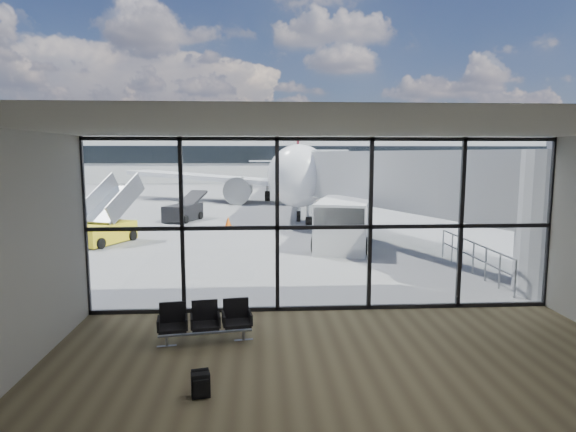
{
  "coord_description": "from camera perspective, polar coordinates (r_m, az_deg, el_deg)",
  "views": [
    {
      "loc": [
        -1.65,
        -12.12,
        4.06
      ],
      "look_at": [
        -0.74,
        3.0,
        2.11
      ],
      "focal_mm": 30.0,
      "sensor_mm": 36.0,
      "label": 1
    }
  ],
  "objects": [
    {
      "name": "glass_curtain_wall",
      "position": [
        12.36,
        4.28,
        -1.11
      ],
      "size": [
        12.1,
        0.12,
        4.5
      ],
      "color": "white",
      "rests_on": "ground"
    },
    {
      "name": "jet_bridge",
      "position": [
        20.32,
        15.41,
        3.41
      ],
      "size": [
        8.0,
        16.5,
        4.33
      ],
      "color": "#A4A6A9",
      "rests_on": "ground"
    },
    {
      "name": "airliner",
      "position": [
        42.49,
        1.21,
        5.63
      ],
      "size": [
        30.63,
        35.54,
        9.15
      ],
      "rotation": [
        0.0,
        0.0,
        -0.08
      ],
      "color": "white",
      "rests_on": "ground"
    },
    {
      "name": "apron_railing",
      "position": [
        17.54,
        21.12,
        -4.14
      ],
      "size": [
        0.06,
        5.46,
        1.11
      ],
      "color": "gray",
      "rests_on": "ground"
    },
    {
      "name": "traffic_cone_c",
      "position": [
        29.78,
        6.51,
        -0.05
      ],
      "size": [
        0.37,
        0.37,
        0.53
      ],
      "color": "red",
      "rests_on": "ground"
    },
    {
      "name": "ground",
      "position": [
        52.3,
        -1.62,
        2.89
      ],
      "size": [
        220.0,
        220.0,
        0.0
      ],
      "primitive_type": "plane",
      "color": "slate",
      "rests_on": "ground"
    },
    {
      "name": "lounge_shell",
      "position": [
        7.63,
        9.14,
        -3.4
      ],
      "size": [
        12.02,
        8.01,
        4.51
      ],
      "color": "brown",
      "rests_on": "ground"
    },
    {
      "name": "tree_4",
      "position": [
        86.32,
        -16.54,
        7.84
      ],
      "size": [
        5.61,
        5.61,
        8.07
      ],
      "color": "#382619",
      "rests_on": "ground"
    },
    {
      "name": "service_van",
      "position": [
        21.12,
        6.65,
        -0.84
      ],
      "size": [
        3.29,
        5.19,
        2.09
      ],
      "rotation": [
        0.0,
        0.0,
        -0.27
      ],
      "color": "silver",
      "rests_on": "ground"
    },
    {
      "name": "tree_2",
      "position": [
        89.79,
        -24.11,
        7.87
      ],
      "size": [
        6.27,
        6.27,
        9.03
      ],
      "color": "#382619",
      "rests_on": "ground"
    },
    {
      "name": "belt_loader",
      "position": [
        30.15,
        -12.24,
        0.55
      ],
      "size": [
        2.43,
        3.96,
        1.73
      ],
      "rotation": [
        0.0,
        0.0,
        -0.34
      ],
      "color": "black",
      "rests_on": "ground"
    },
    {
      "name": "traffic_cone_a",
      "position": [
        27.41,
        -7.1,
        -0.67
      ],
      "size": [
        0.39,
        0.39,
        0.56
      ],
      "color": "#F5610C",
      "rests_on": "ground"
    },
    {
      "name": "tree_5",
      "position": [
        85.19,
        -12.58,
        8.39
      ],
      "size": [
        6.27,
        6.27,
        9.03
      ],
      "color": "#382619",
      "rests_on": "ground"
    },
    {
      "name": "seating_row",
      "position": [
        10.83,
        -9.79,
        -12.02
      ],
      "size": [
        2.0,
        0.83,
        0.89
      ],
      "rotation": [
        0.0,
        0.0,
        0.15
      ],
      "color": "gray",
      "rests_on": "ground"
    },
    {
      "name": "far_terminal",
      "position": [
        74.1,
        -2.63,
        7.46
      ],
      "size": [
        80.0,
        12.2,
        11.0
      ],
      "color": "#ABABA7",
      "rests_on": "ground"
    },
    {
      "name": "mobile_stairs",
      "position": [
        23.7,
        -21.1,
        -1.55
      ],
      "size": [
        2.91,
        3.91,
        2.51
      ],
      "rotation": [
        0.0,
        0.0,
        -0.41
      ],
      "color": "yellow",
      "rests_on": "ground"
    },
    {
      "name": "tree_0",
      "position": [
        94.63,
        -30.93,
        6.66
      ],
      "size": [
        4.95,
        4.95,
        7.12
      ],
      "color": "#382619",
      "rests_on": "ground"
    },
    {
      "name": "tree_3",
      "position": [
        87.86,
        -20.37,
        7.27
      ],
      "size": [
        4.95,
        4.95,
        7.12
      ],
      "color": "#382619",
      "rests_on": "ground"
    },
    {
      "name": "backpack",
      "position": [
        8.66,
        -10.31,
        -19.07
      ],
      "size": [
        0.34,
        0.33,
        0.46
      ],
      "rotation": [
        0.0,
        0.0,
        0.21
      ],
      "color": "black",
      "rests_on": "ground"
    },
    {
      "name": "tree_1",
      "position": [
        92.04,
        -27.61,
        7.26
      ],
      "size": [
        5.61,
        5.61,
        8.07
      ],
      "color": "#382619",
      "rests_on": "ground"
    }
  ]
}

